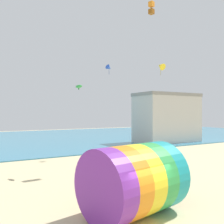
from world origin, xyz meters
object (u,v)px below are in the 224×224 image
object	(u,v)px
kite_blue_delta	(109,68)
kite_handler	(167,179)
cooler_box	(166,199)
kite_orange_box	(151,8)
giant_inflatable_tube	(134,180)
kite_green_parafoil	(79,86)
kite_yellow_delta	(161,66)

from	to	relation	value
kite_blue_delta	kite_handler	bearing A→B (deg)	-104.90
kite_handler	kite_blue_delta	size ratio (longest dim) A/B	1.51
kite_handler	cooler_box	size ratio (longest dim) A/B	3.33
kite_orange_box	kite_blue_delta	bearing A→B (deg)	98.93
giant_inflatable_tube	kite_orange_box	xyz separation A→B (m)	(7.97, 8.69, 12.82)
kite_green_parafoil	cooler_box	bearing A→B (deg)	-81.64
cooler_box	giant_inflatable_tube	bearing A→B (deg)	-168.04
kite_handler	kite_orange_box	xyz separation A→B (m)	(4.60, 7.21, 13.57)
kite_handler	kite_yellow_delta	world-z (taller)	kite_yellow_delta
giant_inflatable_tube	kite_blue_delta	world-z (taller)	kite_blue_delta
kite_blue_delta	kite_orange_box	xyz separation A→B (m)	(0.99, -6.33, 4.65)
kite_orange_box	cooler_box	world-z (taller)	kite_orange_box
kite_handler	kite_yellow_delta	bearing A→B (deg)	51.42
giant_inflatable_tube	kite_handler	xyz separation A→B (m)	(3.37, 1.48, -0.75)
kite_yellow_delta	kite_orange_box	world-z (taller)	kite_orange_box
giant_inflatable_tube	kite_handler	size ratio (longest dim) A/B	2.83
kite_blue_delta	cooler_box	bearing A→B (deg)	-107.50
kite_blue_delta	kite_orange_box	distance (m)	7.91
kite_orange_box	kite_green_parafoil	bearing A→B (deg)	173.85
giant_inflatable_tube	kite_green_parafoil	distance (m)	10.86
giant_inflatable_tube	kite_blue_delta	distance (m)	18.46
cooler_box	kite_orange_box	bearing A→B (deg)	55.77
giant_inflatable_tube	kite_orange_box	world-z (taller)	kite_orange_box
kite_orange_box	cooler_box	size ratio (longest dim) A/B	2.34
kite_yellow_delta	cooler_box	world-z (taller)	kite_yellow_delta
kite_yellow_delta	kite_handler	bearing A→B (deg)	-128.58
kite_blue_delta	kite_yellow_delta	distance (m)	6.21
kite_orange_box	kite_yellow_delta	bearing A→B (deg)	23.91
kite_blue_delta	kite_orange_box	world-z (taller)	kite_orange_box
kite_blue_delta	kite_green_parafoil	size ratio (longest dim) A/B	1.34
cooler_box	kite_blue_delta	bearing A→B (deg)	72.50
kite_handler	kite_orange_box	size ratio (longest dim) A/B	1.42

